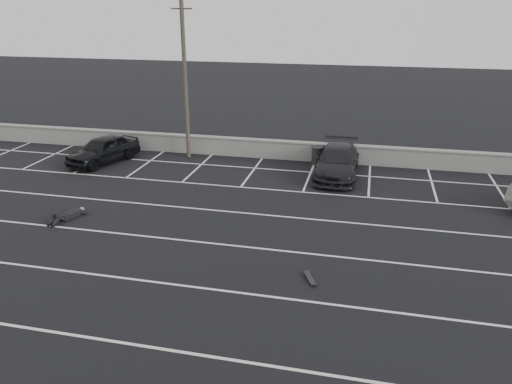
% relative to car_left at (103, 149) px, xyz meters
% --- Properties ---
extents(ground, '(120.00, 120.00, 0.00)m').
position_rel_car_left_xyz_m(ground, '(7.36, -11.14, -0.74)').
color(ground, black).
rests_on(ground, ground).
extents(seawall, '(50.00, 0.45, 1.06)m').
position_rel_car_left_xyz_m(seawall, '(7.36, 2.86, -0.19)').
color(seawall, gray).
rests_on(seawall, ground).
extents(stall_lines, '(36.00, 20.05, 0.01)m').
position_rel_car_left_xyz_m(stall_lines, '(7.28, -6.74, -0.73)').
color(stall_lines, silver).
rests_on(stall_lines, ground).
extents(car_left, '(3.09, 4.65, 1.47)m').
position_rel_car_left_xyz_m(car_left, '(0.00, 0.00, 0.00)').
color(car_left, black).
rests_on(car_left, ground).
extents(car_right, '(2.11, 5.10, 1.48)m').
position_rel_car_left_xyz_m(car_right, '(12.70, 0.64, 0.00)').
color(car_right, black).
rests_on(car_right, ground).
extents(utility_pole, '(1.14, 0.23, 8.56)m').
position_rel_car_left_xyz_m(utility_pole, '(4.19, 2.06, 3.60)').
color(utility_pole, '#4C4238').
rests_on(utility_pole, ground).
extents(trash_bin, '(0.72, 0.72, 0.97)m').
position_rel_car_left_xyz_m(trash_bin, '(11.49, 2.31, -0.24)').
color(trash_bin, '#242427').
rests_on(trash_bin, ground).
extents(person, '(2.07, 2.75, 0.46)m').
position_rel_car_left_xyz_m(person, '(2.47, -7.07, -0.51)').
color(person, black).
rests_on(person, ground).
extents(skateboard, '(0.45, 0.72, 0.09)m').
position_rel_car_left_xyz_m(skateboard, '(12.68, -9.93, -0.67)').
color(skateboard, black).
rests_on(skateboard, ground).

